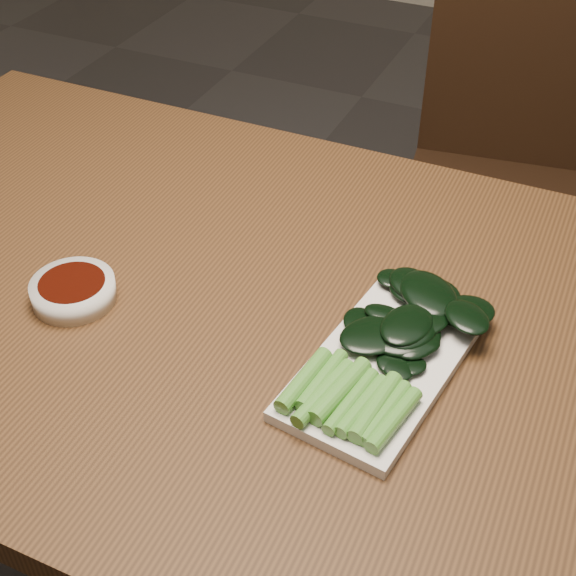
{
  "coord_description": "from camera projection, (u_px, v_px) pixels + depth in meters",
  "views": [
    {
      "loc": [
        0.35,
        -0.66,
        1.39
      ],
      "look_at": [
        0.04,
        0.03,
        0.76
      ],
      "focal_mm": 50.0,
      "sensor_mm": 36.0,
      "label": 1
    }
  ],
  "objects": [
    {
      "name": "gai_lan",
      "position": [
        399.0,
        337.0,
        0.9
      ],
      "size": [
        0.19,
        0.3,
        0.03
      ],
      "color": "#519633",
      "rests_on": "serving_plate"
    },
    {
      "name": "serving_plate",
      "position": [
        384.0,
        363.0,
        0.89
      ],
      "size": [
        0.18,
        0.29,
        0.01
      ],
      "rotation": [
        0.0,
        0.0,
        -0.14
      ],
      "color": "silver",
      "rests_on": "table"
    },
    {
      "name": "chair_far",
      "position": [
        502.0,
        167.0,
        1.73
      ],
      "size": [
        0.45,
        0.45,
        0.89
      ],
      "rotation": [
        0.0,
        0.0,
        0.15
      ],
      "color": "black",
      "rests_on": "ground"
    },
    {
      "name": "sauce_bowl",
      "position": [
        73.0,
        290.0,
        0.98
      ],
      "size": [
        0.1,
        0.1,
        0.03
      ],
      "color": "silver",
      "rests_on": "table"
    },
    {
      "name": "table",
      "position": [
        255.0,
        341.0,
        1.03
      ],
      "size": [
        1.4,
        0.8,
        0.75
      ],
      "color": "#462A14",
      "rests_on": "ground"
    }
  ]
}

